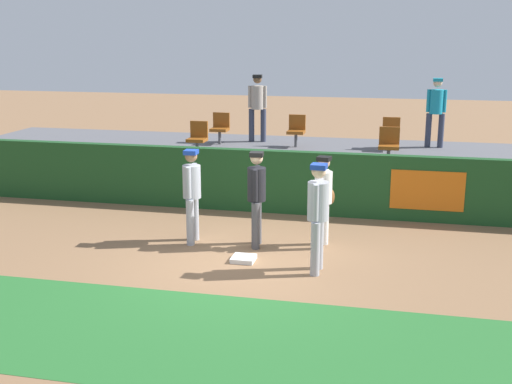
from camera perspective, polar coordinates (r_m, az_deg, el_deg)
The scene contains 16 objects.
ground_plane at distance 11.22m, azimuth -1.34°, elevation -6.30°, with size 60.00×60.00×0.00m, color #846042.
grass_foreground_strip at distance 8.71m, azimuth -5.96°, elevation -12.55°, with size 18.00×2.80×0.01m, color #26662B.
first_base at distance 11.31m, azimuth -1.11°, elevation -5.92°, with size 0.40×0.40×0.08m, color white.
player_fielder_home at distance 11.86m, azimuth 5.99°, elevation -0.28°, with size 0.40×0.52×1.71m.
player_runner_visitor at distance 10.55m, azimuth 5.49°, elevation -1.63°, with size 0.37×0.51×1.83m.
player_coach_visitor at distance 12.08m, azimuth -5.69°, elevation 0.22°, with size 0.35×0.50×1.78m.
player_umpire at distance 11.80m, azimuth 0.05°, elevation -0.03°, with size 0.37×0.50×1.78m.
field_wall at distance 14.17m, azimuth 1.97°, elevation 0.91°, with size 18.00×0.26×1.39m.
bleacher_platform at distance 16.69m, azimuth 3.55°, elevation 2.07°, with size 18.00×4.80×0.92m, color #59595E.
seat_back_center at distance 17.20m, azimuth 3.60°, elevation 5.58°, with size 0.44×0.44×0.84m.
seat_back_left at distance 17.65m, azimuth -3.18°, elevation 5.80°, with size 0.46×0.44×0.84m.
seat_back_right at distance 16.99m, azimuth 11.84°, elevation 5.21°, with size 0.44×0.44×0.84m.
seat_front_left at distance 15.96m, azimuth -5.17°, elevation 4.90°, with size 0.44×0.44×0.84m.
seat_front_right at distance 15.22m, azimuth 11.67°, elevation 4.23°, with size 0.47×0.44×0.84m.
spectator_hooded at distance 17.63m, azimuth 15.63°, elevation 7.19°, with size 0.51×0.35×1.81m.
spectator_capped at distance 17.91m, azimuth 0.13°, elevation 7.86°, with size 0.51×0.39×1.84m.
Camera 1 is at (2.56, -10.22, 3.87)m, focal length 45.26 mm.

